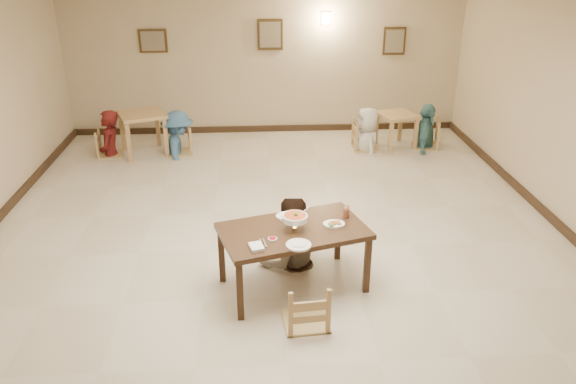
{
  "coord_description": "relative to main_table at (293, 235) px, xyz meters",
  "views": [
    {
      "loc": [
        -0.26,
        -6.41,
        3.71
      ],
      "look_at": [
        0.13,
        -0.23,
        0.92
      ],
      "focal_mm": 35.0,
      "sensor_mm": 36.0,
      "label": 1
    }
  ],
  "objects": [
    {
      "name": "bg_diner_d",
      "position": [
        2.91,
        4.68,
        0.18
      ],
      "size": [
        0.73,
        1.09,
        1.72
      ],
      "primitive_type": "imported",
      "rotation": [
        0.0,
        0.0,
        1.23
      ],
      "color": "teal",
      "rests_on": "floor"
    },
    {
      "name": "main_table",
      "position": [
        0.0,
        0.0,
        0.0
      ],
      "size": [
        1.8,
        1.33,
        0.76
      ],
      "rotation": [
        0.0,
        0.0,
        0.29
      ],
      "color": "#3B2314",
      "rests_on": "floor"
    },
    {
      "name": "bg_diner_a",
      "position": [
        -3.11,
        4.58,
        0.19
      ],
      "size": [
        0.44,
        0.65,
        1.73
      ],
      "primitive_type": "imported",
      "rotation": [
        0.0,
        0.0,
        4.67
      ],
      "color": "#551313",
      "rests_on": "floor"
    },
    {
      "name": "fried_plate",
      "position": [
        0.46,
        0.06,
        0.1
      ],
      "size": [
        0.25,
        0.25,
        0.06
      ],
      "color": "white",
      "rests_on": "main_table"
    },
    {
      "name": "chair_far",
      "position": [
        0.0,
        0.69,
        -0.21
      ],
      "size": [
        0.44,
        0.44,
        0.93
      ],
      "rotation": [
        0.0,
        0.0,
        -0.26
      ],
      "color": "tan",
      "rests_on": "floor"
    },
    {
      "name": "ceiling",
      "position": [
        -0.15,
        0.88,
        2.33
      ],
      "size": [
        10.0,
        10.0,
        0.0
      ],
      "primitive_type": "plane",
      "color": "silver",
      "rests_on": "wall_back"
    },
    {
      "name": "floor",
      "position": [
        -0.15,
        0.88,
        -0.67
      ],
      "size": [
        10.0,
        10.0,
        0.0
      ],
      "primitive_type": "plane",
      "color": "beige",
      "rests_on": "ground"
    },
    {
      "name": "rice_plate_near",
      "position": [
        0.03,
        -0.39,
        0.09
      ],
      "size": [
        0.27,
        0.27,
        0.06
      ],
      "color": "white",
      "rests_on": "main_table"
    },
    {
      "name": "rice_plate_far",
      "position": [
        -0.03,
        0.29,
        0.1
      ],
      "size": [
        0.32,
        0.32,
        0.07
      ],
      "color": "white",
      "rests_on": "main_table"
    },
    {
      "name": "bg_table_right",
      "position": [
        2.33,
        4.71,
        -0.14
      ],
      "size": [
        0.85,
        0.85,
        0.67
      ],
      "rotation": [
        0.0,
        0.0,
        0.32
      ],
      "color": "tan",
      "rests_on": "floor"
    },
    {
      "name": "bg_table_left",
      "position": [
        -2.48,
        4.64,
        -0.02
      ],
      "size": [
        1.03,
        1.03,
        0.8
      ],
      "rotation": [
        0.0,
        0.0,
        0.37
      ],
      "color": "tan",
      "rests_on": "floor"
    },
    {
      "name": "curry_warmer",
      "position": [
        0.01,
        -0.03,
        0.23
      ],
      "size": [
        0.32,
        0.28,
        0.26
      ],
      "color": "silver",
      "rests_on": "main_table"
    },
    {
      "name": "bg_chair_lr",
      "position": [
        -1.84,
        4.61,
        -0.17
      ],
      "size": [
        0.47,
        0.47,
        1.01
      ],
      "rotation": [
        0.0,
        0.0,
        -1.4
      ],
      "color": "tan",
      "rests_on": "floor"
    },
    {
      "name": "picture_b",
      "position": [
        -0.05,
        5.83,
        1.33
      ],
      "size": [
        0.5,
        0.04,
        0.6
      ],
      "color": "#3B2812",
      "rests_on": "wall_back"
    },
    {
      "name": "wall_sconce",
      "position": [
        1.05,
        5.84,
        1.63
      ],
      "size": [
        0.16,
        0.05,
        0.22
      ],
      "primitive_type": "cube",
      "color": "#FFD88C",
      "rests_on": "wall_back"
    },
    {
      "name": "picture_c",
      "position": [
        2.45,
        5.83,
        1.18
      ],
      "size": [
        0.45,
        0.04,
        0.55
      ],
      "color": "#3B2812",
      "rests_on": "wall_back"
    },
    {
      "name": "bg_diner_c",
      "position": [
        1.75,
        4.64,
        0.14
      ],
      "size": [
        0.64,
        0.87,
        1.63
      ],
      "primitive_type": "imported",
      "rotation": [
        0.0,
        0.0,
        4.87
      ],
      "color": "silver",
      "rests_on": "floor"
    },
    {
      "name": "bg_chair_rr",
      "position": [
        2.91,
        4.68,
        -0.15
      ],
      "size": [
        0.49,
        0.49,
        1.05
      ],
      "rotation": [
        0.0,
        0.0,
        -1.81
      ],
      "color": "tan",
      "rests_on": "floor"
    },
    {
      "name": "baseboard_right",
      "position": [
        3.82,
        0.88,
        -0.61
      ],
      "size": [
        0.06,
        10.0,
        0.12
      ],
      "primitive_type": "cube",
      "color": "#302114",
      "rests_on": "floor"
    },
    {
      "name": "baseboard_back",
      "position": [
        -0.15,
        5.85,
        -0.61
      ],
      "size": [
        8.0,
        0.06,
        0.12
      ],
      "primitive_type": "cube",
      "color": "#302114",
      "rests_on": "floor"
    },
    {
      "name": "wall_back",
      "position": [
        -0.15,
        5.88,
        0.83
      ],
      "size": [
        10.0,
        0.0,
        10.0
      ],
      "primitive_type": "plane",
      "rotation": [
        1.57,
        0.0,
        0.0
      ],
      "color": "#C7B293",
      "rests_on": "floor"
    },
    {
      "name": "chili_dish",
      "position": [
        -0.24,
        -0.23,
        0.09
      ],
      "size": [
        0.1,
        0.1,
        0.02
      ],
      "color": "white",
      "rests_on": "main_table"
    },
    {
      "name": "bg_chair_ll",
      "position": [
        -3.11,
        4.58,
        -0.2
      ],
      "size": [
        0.45,
        0.45,
        0.95
      ],
      "rotation": [
        0.0,
        0.0,
        1.68
      ],
      "color": "tan",
      "rests_on": "floor"
    },
    {
      "name": "napkin_cutlery",
      "position": [
        -0.42,
        -0.4,
        0.1
      ],
      "size": [
        0.2,
        0.29,
        0.03
      ],
      "color": "white",
      "rests_on": "main_table"
    },
    {
      "name": "picture_a",
      "position": [
        -2.35,
        5.83,
        1.23
      ],
      "size": [
        0.55,
        0.04,
        0.45
      ],
      "color": "#3B2812",
      "rests_on": "wall_back"
    },
    {
      "name": "drink_glass",
      "position": [
        0.63,
        0.25,
        0.15
      ],
      "size": [
        0.07,
        0.07,
        0.14
      ],
      "color": "white",
      "rests_on": "main_table"
    },
    {
      "name": "main_diner",
      "position": [
        -0.0,
        0.56,
        0.19
      ],
      "size": [
        0.99,
        0.87,
        1.73
      ],
      "primitive_type": "imported",
      "rotation": [
        0.0,
        0.0,
        3.43
      ],
      "color": "gray",
      "rests_on": "floor"
    },
    {
      "name": "bg_diner_b",
      "position": [
        -1.84,
        4.61,
        0.14
      ],
      "size": [
        0.76,
        1.13,
        1.64
      ],
      "primitive_type": "imported",
      "rotation": [
        0.0,
        0.0,
        1.72
      ],
      "color": "teal",
      "rests_on": "floor"
    },
    {
      "name": "chair_near",
      "position": [
        0.08,
        -0.69,
        -0.18
      ],
      "size": [
        0.47,
        0.47,
        1.0
      ],
      "rotation": [
        0.0,
        0.0,
        3.23
      ],
      "color": "tan",
      "rests_on": "floor"
    },
    {
      "name": "bg_chair_rl",
      "position": [
        1.75,
        4.64,
        -0.13
      ],
      "size": [
        0.51,
        0.51,
        1.09
      ],
      "rotation": [
        0.0,
        0.0,
        1.57
      ],
      "color": "tan",
      "rests_on": "floor"
    }
  ]
}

